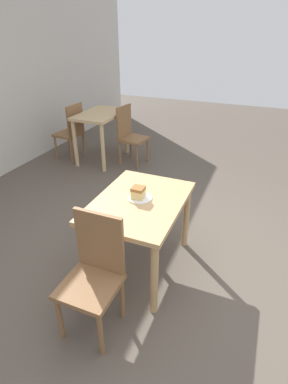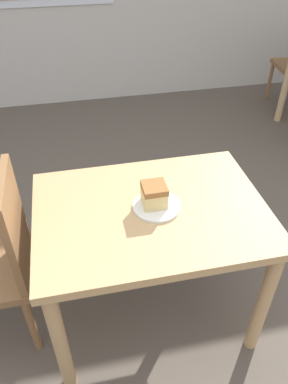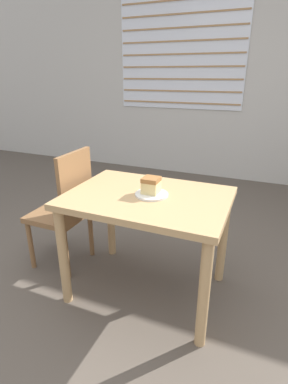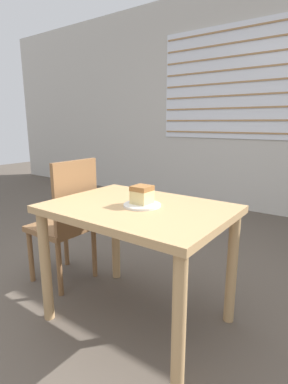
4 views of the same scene
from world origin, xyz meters
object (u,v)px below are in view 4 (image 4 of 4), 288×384
(dining_table_near, at_px, (138,225))
(plate, at_px, (142,205))
(cake_slice, at_px, (142,195))
(chair_near_window, at_px, (67,220))

(dining_table_near, bearing_deg, plate, 12.89)
(plate, height_order, cake_slice, cake_slice)
(dining_table_near, height_order, plate, plate)
(chair_near_window, distance_m, cake_slice, 0.74)
(chair_near_window, relative_size, plate, 4.46)
(dining_table_near, relative_size, cake_slice, 9.75)
(chair_near_window, bearing_deg, plate, 85.84)
(plate, xyz_separation_m, cake_slice, (-0.01, 0.01, 0.05))
(dining_table_near, height_order, chair_near_window, chair_near_window)
(chair_near_window, height_order, cake_slice, chair_near_window)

